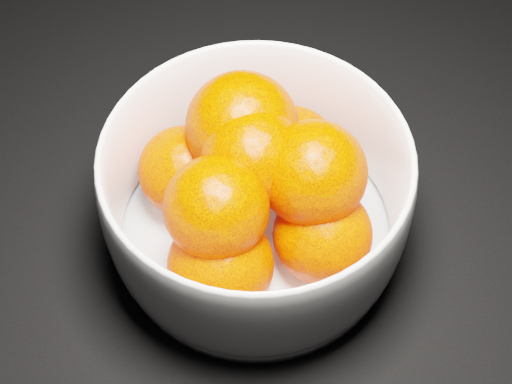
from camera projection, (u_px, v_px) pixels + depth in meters
name	position (u px, v px, depth m)	size (l,w,h in m)	color
bowl	(256.00, 196.00, 0.51)	(0.22, 0.22, 0.11)	white
orange_pile	(255.00, 183.00, 0.49)	(0.15, 0.16, 0.12)	#FE3600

